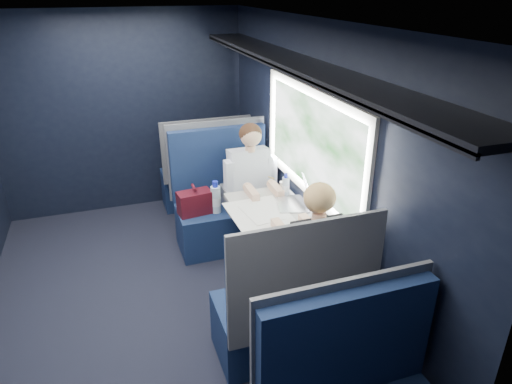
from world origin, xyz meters
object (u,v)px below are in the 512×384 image
object	(u,v)px
seat_bay_near	(223,206)
cup	(283,186)
seat_bay_far	(289,310)
laptop	(299,197)
man	(252,183)
seat_row_front	(205,174)
woman	(313,254)
bottle_small	(286,186)
table	(270,220)

from	to	relation	value
seat_bay_near	cup	xyz separation A→B (m)	(0.47, -0.49, 0.36)
seat_bay_far	laptop	size ratio (longest dim) A/B	3.09
seat_bay_near	man	world-z (taller)	man
seat_row_front	woman	bearing A→B (deg)	-84.30
seat_row_front	cup	world-z (taller)	seat_row_front
woman	laptop	xyz separation A→B (m)	(0.23, 0.78, 0.08)
seat_bay_near	seat_bay_far	xyz separation A→B (m)	(0.01, -1.74, -0.01)
seat_bay_far	bottle_small	xyz separation A→B (m)	(0.43, 1.14, 0.42)
seat_bay_far	bottle_small	world-z (taller)	seat_bay_far
table	laptop	size ratio (longest dim) A/B	2.45
woman	table	bearing A→B (deg)	95.45
man	seat_row_front	bearing A→B (deg)	102.83
seat_row_front	seat_bay_far	bearing A→B (deg)	-90.00
cup	seat_row_front	bearing A→B (deg)	107.74
seat_bay_near	laptop	size ratio (longest dim) A/B	3.09
seat_row_front	bottle_small	world-z (taller)	seat_row_front
man	cup	world-z (taller)	man
table	woman	world-z (taller)	woman
seat_row_front	laptop	bearing A→B (deg)	-74.60
man	bottle_small	xyz separation A→B (m)	(0.18, -0.44, 0.12)
seat_bay_far	cup	size ratio (longest dim) A/B	14.21
seat_bay_near	bottle_small	size ratio (longest dim) A/B	5.66
woman	bottle_small	world-z (taller)	woman
man	cup	bearing A→B (deg)	-57.40
man	cup	xyz separation A→B (m)	(0.20, -0.32, 0.07)
man	table	bearing A→B (deg)	-95.52
seat_bay_near	seat_bay_far	world-z (taller)	same
man	woman	size ratio (longest dim) A/B	1.00
seat_row_front	cup	size ratio (longest dim) A/B	13.08
woman	laptop	distance (m)	0.81
table	cup	xyz separation A→B (m)	(0.27, 0.38, 0.12)
table	bottle_small	size ratio (longest dim) A/B	4.50
table	man	bearing A→B (deg)	84.48
table	cup	bearing A→B (deg)	54.78
seat_bay_far	seat_bay_near	bearing A→B (deg)	90.45
seat_bay_far	table	bearing A→B (deg)	78.22
laptop	table	bearing A→B (deg)	-166.71
table	seat_bay_far	world-z (taller)	seat_bay_far
seat_bay_near	seat_bay_far	distance (m)	1.74
seat_bay_near	woman	xyz separation A→B (m)	(0.26, -1.58, 0.31)
seat_bay_near	seat_row_front	size ratio (longest dim) A/B	1.09
seat_bay_near	man	bearing A→B (deg)	-32.77
seat_bay_far	seat_row_front	world-z (taller)	seat_bay_far
seat_row_front	man	bearing A→B (deg)	-77.17
seat_bay_far	cup	bearing A→B (deg)	70.21
man	woman	world-z (taller)	same
table	seat_row_front	size ratio (longest dim) A/B	0.86
table	man	distance (m)	0.70
seat_bay_far	seat_row_front	bearing A→B (deg)	90.00
seat_row_front	cup	xyz separation A→B (m)	(0.45, -1.41, 0.37)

